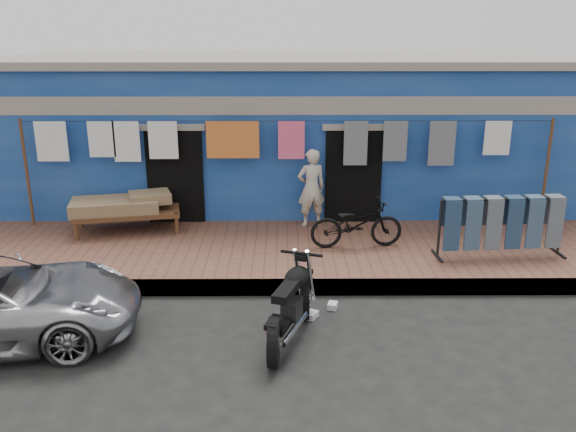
% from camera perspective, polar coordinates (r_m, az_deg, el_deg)
% --- Properties ---
extents(ground, '(80.00, 80.00, 0.00)m').
position_cam_1_polar(ground, '(8.24, 0.09, -11.95)').
color(ground, black).
rests_on(ground, ground).
extents(sidewalk, '(28.00, 3.00, 0.25)m').
position_cam_1_polar(sidewalk, '(10.90, -0.03, -3.53)').
color(sidewalk, brown).
rests_on(sidewalk, ground).
extents(curb, '(28.00, 0.10, 0.25)m').
position_cam_1_polar(curb, '(9.56, 0.02, -6.69)').
color(curb, gray).
rests_on(curb, ground).
extents(building, '(12.20, 5.20, 3.36)m').
position_cam_1_polar(building, '(14.34, -0.14, 8.14)').
color(building, navy).
rests_on(building, ground).
extents(clothesline, '(10.06, 0.06, 2.10)m').
position_cam_1_polar(clothesline, '(11.63, -2.35, 6.61)').
color(clothesline, brown).
rests_on(clothesline, sidewalk).
extents(seated_person, '(0.63, 0.51, 1.53)m').
position_cam_1_polar(seated_person, '(11.77, 2.19, 2.65)').
color(seated_person, beige).
rests_on(seated_person, sidewalk).
extents(bicycle, '(1.67, 0.73, 1.05)m').
position_cam_1_polar(bicycle, '(10.77, 6.44, -0.24)').
color(bicycle, black).
rests_on(bicycle, sidewalk).
extents(motorcycle, '(1.62, 2.04, 1.08)m').
position_cam_1_polar(motorcycle, '(8.11, 0.25, -8.11)').
color(motorcycle, black).
rests_on(motorcycle, ground).
extents(charpoy, '(2.40, 1.72, 0.69)m').
position_cam_1_polar(charpoy, '(11.98, -14.77, 0.23)').
color(charpoy, brown).
rests_on(charpoy, sidewalk).
extents(jeans_rack, '(2.31, 0.78, 1.08)m').
position_cam_1_polar(jeans_rack, '(10.91, 19.31, -0.85)').
color(jeans_rack, black).
rests_on(jeans_rack, sidewalk).
extents(litter_a, '(0.22, 0.21, 0.08)m').
position_cam_1_polar(litter_a, '(9.28, 0.56, -8.07)').
color(litter_a, silver).
rests_on(litter_a, ground).
extents(litter_b, '(0.18, 0.21, 0.09)m').
position_cam_1_polar(litter_b, '(9.19, 4.19, -8.37)').
color(litter_b, silver).
rests_on(litter_b, ground).
extents(litter_c, '(0.25, 0.27, 0.08)m').
position_cam_1_polar(litter_c, '(8.91, 2.14, -9.23)').
color(litter_c, silver).
rests_on(litter_c, ground).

